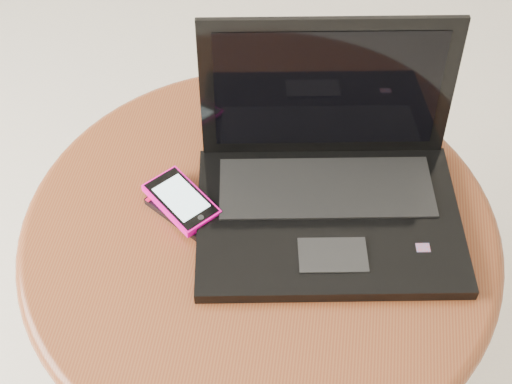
# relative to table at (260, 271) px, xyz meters

# --- Properties ---
(table) EXTENTS (0.66, 0.66, 0.52)m
(table) POSITION_rel_table_xyz_m (0.00, 0.00, 0.00)
(table) COLOR brown
(table) RESTS_ON ground
(laptop) EXTENTS (0.39, 0.32, 0.23)m
(laptop) POSITION_rel_table_xyz_m (0.09, 0.05, 0.15)
(laptop) COLOR black
(laptop) RESTS_ON table
(phone_black) EXTENTS (0.14, 0.12, 0.01)m
(phone_black) POSITION_rel_table_xyz_m (-0.10, 0.01, 0.12)
(phone_black) COLOR black
(phone_black) RESTS_ON table
(phone_pink) EXTENTS (0.12, 0.12, 0.01)m
(phone_pink) POSITION_rel_table_xyz_m (-0.11, 0.01, 0.13)
(phone_pink) COLOR #FF03A0
(phone_pink) RESTS_ON phone_black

